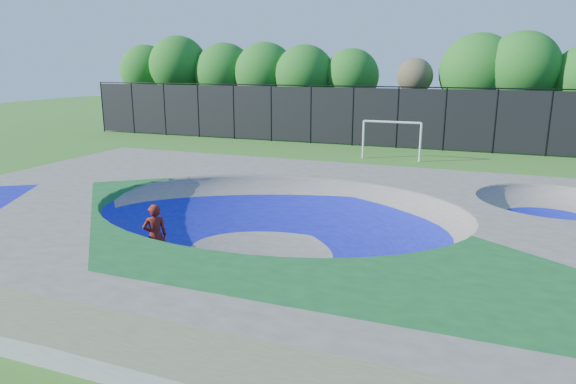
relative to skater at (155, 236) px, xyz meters
The scene contains 7 objects.
ground 3.58m from the skater, 37.65° to the left, with size 120.00×120.00×0.00m, color #2B651C.
skate_deck 3.47m from the skater, 37.65° to the left, with size 22.00×14.00×1.50m, color gray.
skater is the anchor object (origin of this frame).
skateboard 0.87m from the skater, ahead, with size 0.78×0.22×0.05m, color black.
soccer_goal 18.94m from the skater, 80.38° to the left, with size 3.42×0.12×2.26m.
fence 23.31m from the skater, 83.23° to the left, with size 48.09×0.09×4.04m.
treeline 28.65m from the skater, 84.26° to the left, with size 52.53×6.74×8.05m.
Camera 1 is at (5.37, -13.21, 5.44)m, focal length 32.00 mm.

